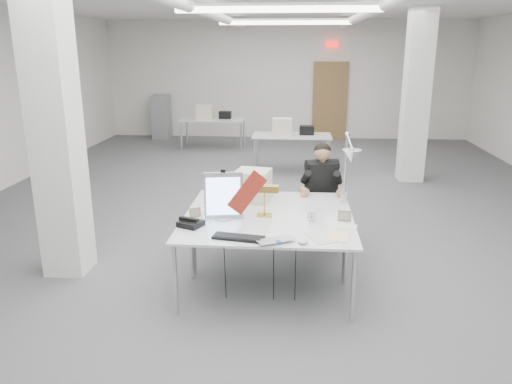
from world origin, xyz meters
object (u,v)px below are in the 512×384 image
(bankers_lamp, at_px, (265,200))
(beige_monitor, at_px, (253,185))
(monitor, at_px, (224,196))
(desk_phone, at_px, (191,224))
(desk_main, at_px, (266,231))
(seated_person, at_px, (322,177))
(laptop, at_px, (278,243))
(office_chair, at_px, (320,199))
(architect_lamp, at_px, (348,171))

(bankers_lamp, xyz_separation_m, beige_monitor, (-0.17, 0.56, 0.01))
(monitor, xyz_separation_m, desk_phone, (-0.30, -0.26, -0.22))
(desk_main, distance_m, seated_person, 1.68)
(laptop, relative_size, beige_monitor, 0.93)
(office_chair, relative_size, architect_lamp, 1.36)
(laptop, bearing_deg, monitor, 104.00)
(laptop, bearing_deg, seated_person, 48.19)
(desk_main, height_order, architect_lamp, architect_lamp)
(seated_person, relative_size, architect_lamp, 1.16)
(laptop, distance_m, desk_phone, 0.99)
(seated_person, bearing_deg, monitor, -145.41)
(seated_person, xyz_separation_m, laptop, (-0.48, -1.93, -0.13))
(beige_monitor, distance_m, architect_lamp, 1.12)
(desk_main, bearing_deg, monitor, 147.62)
(desk_main, xyz_separation_m, laptop, (0.14, -0.38, 0.03))
(laptop, distance_m, bankers_lamp, 0.82)
(desk_main, bearing_deg, beige_monitor, 102.31)
(beige_monitor, xyz_separation_m, architect_lamp, (1.06, -0.26, 0.25))
(monitor, height_order, beige_monitor, monitor)
(office_chair, bearing_deg, architect_lamp, -90.11)
(office_chair, height_order, laptop, office_chair)
(beige_monitor, bearing_deg, bankers_lamp, -62.51)
(beige_monitor, height_order, architect_lamp, architect_lamp)
(desk_main, bearing_deg, desk_phone, 177.66)
(bankers_lamp, bearing_deg, seated_person, 64.13)
(desk_phone, bearing_deg, desk_main, 22.40)
(desk_phone, bearing_deg, beige_monitor, 84.47)
(monitor, relative_size, architect_lamp, 0.58)
(office_chair, relative_size, beige_monitor, 3.09)
(beige_monitor, bearing_deg, desk_main, -67.29)
(laptop, xyz_separation_m, desk_phone, (-0.90, 0.41, 0.01))
(seated_person, height_order, desk_phone, seated_person)
(seated_person, distance_m, monitor, 1.66)
(desk_phone, bearing_deg, monitor, 65.82)
(monitor, relative_size, bankers_lamp, 1.43)
(bankers_lamp, distance_m, architect_lamp, 0.97)
(monitor, xyz_separation_m, bankers_lamp, (0.42, 0.12, -0.08))
(desk_main, bearing_deg, laptop, -69.79)
(seated_person, height_order, beige_monitor, seated_person)
(bankers_lamp, relative_size, beige_monitor, 0.92)
(desk_main, distance_m, office_chair, 1.72)
(desk_phone, bearing_deg, architect_lamp, 47.72)
(bankers_lamp, height_order, architect_lamp, architect_lamp)
(monitor, bearing_deg, desk_phone, -148.45)
(architect_lamp, bearing_deg, office_chair, 121.12)
(desk_main, bearing_deg, architect_lamp, 40.07)
(seated_person, xyz_separation_m, architect_lamp, (0.23, -0.84, 0.29))
(laptop, bearing_deg, desk_phone, 127.77)
(laptop, xyz_separation_m, architect_lamp, (0.71, 1.09, 0.42))
(office_chair, distance_m, beige_monitor, 1.10)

